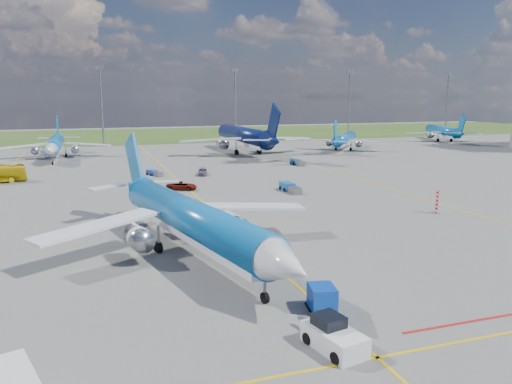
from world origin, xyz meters
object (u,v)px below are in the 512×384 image
object	(u,v)px
service_car_b	(182,186)
baggage_tug_c	(154,173)
bg_jet_n	(244,153)
service_car_c	(202,172)
pushback_tug	(333,336)
bg_jet_ne	(345,150)
baggage_tug_w	(290,188)
uld_container	(322,298)
bg_jet_nnw	(56,159)
bg_jet_ene	(442,141)
baggage_tug_e	(297,163)
warning_post	(437,201)
main_airliner	(192,255)

from	to	relation	value
service_car_b	baggage_tug_c	distance (m)	16.10
bg_jet_n	service_car_c	world-z (taller)	bg_jet_n
service_car_c	pushback_tug	bearing A→B (deg)	-82.54
bg_jet_ne	baggage_tug_w	distance (m)	64.22
pushback_tug	uld_container	size ratio (longest dim) A/B	2.66
bg_jet_nnw	bg_jet_ne	distance (m)	73.74
bg_jet_n	bg_jet_ene	bearing A→B (deg)	-170.33
service_car_b	baggage_tug_c	world-z (taller)	service_car_b
baggage_tug_c	pushback_tug	bearing A→B (deg)	-112.65
bg_jet_n	service_car_c	size ratio (longest dim) A/B	11.45
service_car_c	baggage_tug_e	world-z (taller)	service_car_c
bg_jet_ne	baggage_tug_c	distance (m)	62.61
bg_jet_ene	baggage_tug_c	xyz separation A→B (m)	(-98.65, -43.63, 0.44)
pushback_tug	baggage_tug_w	distance (m)	48.12
warning_post	main_airliner	world-z (taller)	main_airliner
baggage_tug_e	bg_jet_ne	bearing A→B (deg)	42.57
bg_jet_ene	baggage_tug_c	world-z (taller)	bg_jet_ene
bg_jet_ne	uld_container	size ratio (longest dim) A/B	15.35
warning_post	bg_jet_nnw	xyz separation A→B (m)	(-47.68, 74.73, -1.50)
uld_container	baggage_tug_w	xyz separation A→B (m)	(14.36, 40.37, -0.26)
bg_jet_n	bg_jet_ene	xyz separation A→B (m)	(71.99, 13.33, 0.00)
baggage_tug_w	service_car_b	bearing A→B (deg)	156.02
main_airliner	baggage_tug_w	world-z (taller)	main_airliner
bg_jet_ene	baggage_tug_e	world-z (taller)	bg_jet_ene
bg_jet_nnw	baggage_tug_c	bearing A→B (deg)	-60.62
bg_jet_ene	service_car_b	xyz separation A→B (m)	(-96.47, -59.59, 0.65)
bg_jet_ne	baggage_tug_e	xyz separation A→B (m)	(-24.73, -24.62, 0.50)
bg_jet_nnw	uld_container	xyz separation A→B (m)	(21.59, -95.99, 0.83)
service_car_b	main_airliner	bearing A→B (deg)	-164.63
pushback_tug	baggage_tug_e	xyz separation A→B (m)	(29.06, 72.72, -0.24)
baggage_tug_c	baggage_tug_e	distance (m)	30.87
warning_post	bg_jet_nnw	size ratio (longest dim) A/B	0.09
baggage_tug_w	bg_jet_nnw	bearing A→B (deg)	121.92
uld_container	warning_post	bearing A→B (deg)	50.58
main_airliner	uld_container	bearing A→B (deg)	-79.85
warning_post	bg_jet_ene	size ratio (longest dim) A/B	0.09
baggage_tug_w	baggage_tug_c	distance (m)	28.50
service_car_c	baggage_tug_w	size ratio (longest dim) A/B	0.76
service_car_c	baggage_tug_w	world-z (taller)	baggage_tug_w
bg_jet_ene	pushback_tug	bearing A→B (deg)	67.88
warning_post	bg_jet_ene	distance (m)	109.91
pushback_tug	baggage_tug_w	size ratio (longest dim) A/B	1.01
main_airliner	baggage_tug_c	xyz separation A→B (m)	(2.80, 48.37, 0.44)
warning_post	uld_container	size ratio (longest dim) A/B	1.44
bg_jet_ne	main_airliner	xyz separation A→B (m)	(-58.02, -77.88, 0.00)
pushback_tug	service_car_b	size ratio (longest dim) A/B	1.19
warning_post	baggage_tug_c	distance (m)	50.86
bg_jet_ene	baggage_tug_c	bearing A→B (deg)	42.84
bg_jet_ne	pushback_tug	size ratio (longest dim) A/B	5.77
bg_jet_ne	baggage_tug_c	xyz separation A→B (m)	(-55.22, -29.51, 0.44)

